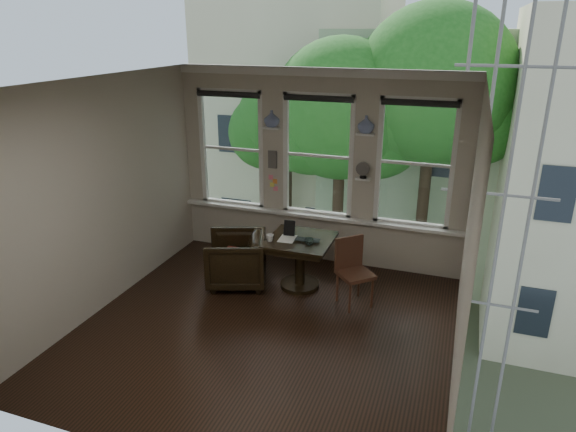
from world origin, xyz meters
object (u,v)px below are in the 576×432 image
at_px(armchair_left, 236,260).
at_px(laptop, 306,242).
at_px(table, 300,263).
at_px(side_chair_right, 355,274).
at_px(mug, 270,238).

distance_m(armchair_left, laptop, 1.10).
height_order(table, laptop, laptop).
relative_size(side_chair_right, laptop, 2.67).
xyz_separation_m(laptop, mug, (-0.49, -0.12, 0.04)).
distance_m(laptop, mug, 0.51).
height_order(armchair_left, side_chair_right, side_chair_right).
relative_size(armchair_left, side_chair_right, 0.91).
relative_size(table, laptop, 2.61).
bearing_deg(armchair_left, side_chair_right, 69.67).
height_order(laptop, mug, mug).
distance_m(table, laptop, 0.42).
bearing_deg(side_chair_right, laptop, 126.17).
xyz_separation_m(armchair_left, mug, (0.53, 0.00, 0.42)).
xyz_separation_m(side_chair_right, laptop, (-0.73, 0.14, 0.30)).
xyz_separation_m(table, side_chair_right, (0.86, -0.24, 0.09)).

